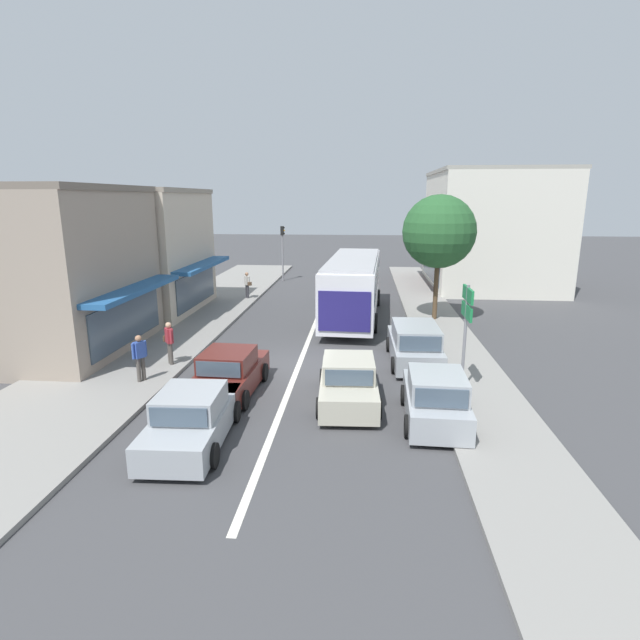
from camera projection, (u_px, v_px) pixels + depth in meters
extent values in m
plane|color=#3F3F42|center=(298.00, 366.00, 19.13)|extent=(140.00, 140.00, 0.00)
cube|color=silver|center=(309.00, 338.00, 23.00)|extent=(0.20, 28.00, 0.01)
cube|color=gray|center=(182.00, 323.00, 25.49)|extent=(5.20, 44.00, 0.14)
cube|color=gray|center=(440.00, 329.00, 24.40)|extent=(2.80, 44.00, 0.12)
cube|color=gray|center=(51.00, 274.00, 20.16)|extent=(6.06, 7.40, 6.54)
cube|color=#23568E|center=(135.00, 290.00, 20.01)|extent=(1.10, 6.81, 0.20)
cube|color=#425160|center=(128.00, 321.00, 20.35)|extent=(0.06, 5.92, 1.80)
cube|color=#6E6358|center=(39.00, 188.00, 19.36)|extent=(6.22, 7.40, 0.24)
cube|color=beige|center=(135.00, 254.00, 27.54)|extent=(6.72, 7.62, 6.53)
cube|color=#23568E|center=(203.00, 265.00, 27.36)|extent=(1.10, 7.01, 0.20)
cube|color=#425160|center=(197.00, 288.00, 27.70)|extent=(0.06, 6.10, 1.80)
cube|color=gray|center=(129.00, 191.00, 26.73)|extent=(6.88, 7.62, 0.24)
cube|color=silver|center=(491.00, 231.00, 35.75)|extent=(8.19, 10.75, 7.95)
cube|color=maroon|center=(426.00, 248.00, 36.44)|extent=(1.10, 9.89, 0.20)
cube|color=#425160|center=(431.00, 266.00, 36.71)|extent=(0.06, 8.60, 1.80)
cube|color=#A19D92|center=(496.00, 171.00, 34.78)|extent=(8.35, 10.75, 0.24)
cube|color=silver|center=(353.00, 285.00, 26.46)|extent=(3.02, 10.91, 2.70)
cube|color=#425160|center=(353.00, 278.00, 26.36)|extent=(3.03, 10.48, 0.90)
cube|color=navy|center=(344.00, 312.00, 21.28)|extent=(2.25, 0.17, 1.76)
cube|color=#A8A8AC|center=(354.00, 259.00, 26.12)|extent=(2.85, 10.04, 0.12)
cylinder|color=black|center=(336.00, 296.00, 30.15)|extent=(0.31, 0.97, 0.96)
cylinder|color=black|center=(378.00, 298.00, 29.82)|extent=(0.31, 0.97, 0.96)
cylinder|color=black|center=(323.00, 321.00, 24.07)|extent=(0.31, 0.97, 0.96)
cylinder|color=black|center=(375.00, 323.00, 23.74)|extent=(0.31, 0.97, 0.96)
cube|color=#9EA3A8|center=(193.00, 424.00, 13.09)|extent=(1.87, 4.26, 0.72)
cube|color=#9EA3A8|center=(190.00, 402.00, 12.84)|extent=(1.62, 1.85, 0.60)
cube|color=#425160|center=(200.00, 389.00, 13.73)|extent=(1.44, 0.11, 0.51)
cube|color=#425160|center=(178.00, 417.00, 11.94)|extent=(1.41, 0.11, 0.48)
cylinder|color=black|center=(177.00, 410.00, 14.40)|extent=(0.20, 0.63, 0.62)
cylinder|color=black|center=(236.00, 412.00, 14.32)|extent=(0.20, 0.63, 0.62)
cylinder|color=black|center=(142.00, 454.00, 11.96)|extent=(0.20, 0.63, 0.62)
cylinder|color=black|center=(213.00, 456.00, 11.87)|extent=(0.20, 0.63, 0.62)
cube|color=#561E19|center=(229.00, 378.00, 16.42)|extent=(1.90, 4.27, 0.72)
cube|color=#561E19|center=(228.00, 360.00, 16.16)|extent=(1.64, 1.87, 0.60)
cube|color=#425160|center=(236.00, 352.00, 17.05)|extent=(1.44, 0.12, 0.51)
cube|color=#425160|center=(218.00, 369.00, 15.28)|extent=(1.41, 0.12, 0.48)
cylinder|color=black|center=(217.00, 370.00, 17.79)|extent=(0.21, 0.63, 0.62)
cylinder|color=black|center=(264.00, 372.00, 17.57)|extent=(0.21, 0.63, 0.62)
cylinder|color=black|center=(190.00, 397.00, 15.36)|extent=(0.21, 0.63, 0.62)
cylinder|color=black|center=(244.00, 400.00, 15.14)|extent=(0.21, 0.63, 0.62)
cube|color=#B7B29E|center=(348.00, 386.00, 15.71)|extent=(1.89, 4.27, 0.72)
cube|color=#B7B29E|center=(349.00, 367.00, 15.45)|extent=(1.63, 1.86, 0.60)
cube|color=#425160|center=(348.00, 358.00, 16.35)|extent=(1.44, 0.12, 0.51)
cube|color=#425160|center=(349.00, 378.00, 14.56)|extent=(1.41, 0.12, 0.48)
cylinder|color=black|center=(323.00, 378.00, 17.02)|extent=(0.21, 0.63, 0.62)
cylinder|color=black|center=(373.00, 379.00, 16.94)|extent=(0.21, 0.63, 0.62)
cylinder|color=black|center=(319.00, 408.00, 14.57)|extent=(0.21, 0.63, 0.62)
cylinder|color=black|center=(378.00, 409.00, 14.50)|extent=(0.21, 0.63, 0.62)
cube|color=#9EA3A8|center=(435.00, 404.00, 14.34)|extent=(1.75, 3.75, 0.76)
cube|color=#9EA3A8|center=(437.00, 385.00, 13.88)|extent=(1.57, 1.94, 0.64)
cube|color=#425160|center=(434.00, 373.00, 14.82)|extent=(1.40, 0.10, 0.54)
cube|color=#425160|center=(442.00, 398.00, 12.95)|extent=(1.37, 0.10, 0.51)
cylinder|color=black|center=(404.00, 395.00, 15.55)|extent=(0.20, 0.63, 0.62)
cylinder|color=black|center=(458.00, 397.00, 15.37)|extent=(0.20, 0.63, 0.62)
cylinder|color=black|center=(408.00, 426.00, 13.41)|extent=(0.20, 0.63, 0.62)
cylinder|color=black|center=(470.00, 429.00, 13.23)|extent=(0.20, 0.63, 0.62)
cube|color=#9EA3A8|center=(414.00, 349.00, 19.52)|extent=(1.86, 4.54, 0.76)
cube|color=#9EA3A8|center=(416.00, 334.00, 19.01)|extent=(1.70, 2.64, 0.68)
cube|color=#425160|center=(412.00, 325.00, 20.28)|extent=(1.51, 0.09, 0.58)
cube|color=#425160|center=(420.00, 344.00, 17.73)|extent=(1.48, 0.09, 0.54)
cylinder|color=black|center=(389.00, 344.00, 20.93)|extent=(0.19, 0.62, 0.62)
cylinder|color=black|center=(431.00, 345.00, 20.82)|extent=(0.19, 0.62, 0.62)
cylinder|color=black|center=(394.00, 365.00, 18.31)|extent=(0.19, 0.62, 0.62)
cylinder|color=black|center=(442.00, 366.00, 18.20)|extent=(0.19, 0.62, 0.62)
cylinder|color=gray|center=(283.00, 254.00, 38.37)|extent=(0.12, 0.12, 4.20)
cube|color=black|center=(282.00, 231.00, 37.95)|extent=(0.24, 0.24, 0.68)
sphere|color=black|center=(284.00, 228.00, 37.89)|extent=(0.13, 0.13, 0.13)
sphere|color=orange|center=(284.00, 231.00, 37.94)|extent=(0.13, 0.13, 0.13)
sphere|color=black|center=(284.00, 233.00, 37.99)|extent=(0.13, 0.13, 0.13)
cylinder|color=gray|center=(465.00, 340.00, 16.21)|extent=(0.10, 0.10, 3.60)
cube|color=#19753D|center=(468.00, 294.00, 15.84)|extent=(0.08, 1.40, 0.44)
cube|color=white|center=(469.00, 294.00, 15.83)|extent=(0.01, 1.10, 0.10)
cube|color=#19753D|center=(467.00, 311.00, 15.97)|extent=(0.08, 1.40, 0.44)
cube|color=white|center=(468.00, 311.00, 15.96)|extent=(0.01, 1.10, 0.10)
cylinder|color=brown|center=(436.00, 290.00, 25.76)|extent=(0.24, 0.24, 3.35)
cylinder|color=brown|center=(437.00, 250.00, 25.75)|extent=(0.10, 1.03, 0.76)
cylinder|color=brown|center=(445.00, 247.00, 25.22)|extent=(0.79, 0.10, 1.05)
cylinder|color=brown|center=(439.00, 251.00, 24.88)|extent=(0.10, 0.90, 0.76)
cylinder|color=brown|center=(430.00, 246.00, 25.26)|extent=(0.86, 0.10, 1.23)
sphere|color=#26562B|center=(439.00, 232.00, 25.06)|extent=(3.68, 3.68, 3.68)
cylinder|color=#333338|center=(247.00, 291.00, 31.43)|extent=(0.14, 0.14, 0.84)
cylinder|color=#333338|center=(248.00, 292.00, 31.29)|extent=(0.14, 0.14, 0.84)
cube|color=beige|center=(247.00, 280.00, 31.20)|extent=(0.40, 0.42, 0.56)
sphere|color=#9E7051|center=(247.00, 274.00, 31.10)|extent=(0.22, 0.22, 0.22)
cylinder|color=beige|center=(245.00, 280.00, 31.38)|extent=(0.09, 0.09, 0.54)
cylinder|color=beige|center=(249.00, 281.00, 31.01)|extent=(0.09, 0.09, 0.54)
cube|color=brown|center=(250.00, 284.00, 31.01)|extent=(0.25, 0.23, 0.22)
cylinder|color=#4C4742|center=(171.00, 354.00, 18.80)|extent=(0.14, 0.14, 0.84)
cylinder|color=#4C4742|center=(170.00, 353.00, 18.95)|extent=(0.14, 0.14, 0.84)
cube|color=#A82D38|center=(169.00, 335.00, 18.71)|extent=(0.40, 0.42, 0.56)
sphere|color=tan|center=(168.00, 325.00, 18.61)|extent=(0.22, 0.22, 0.22)
cylinder|color=#A82D38|center=(171.00, 337.00, 18.51)|extent=(0.09, 0.09, 0.54)
cylinder|color=#A82D38|center=(167.00, 334.00, 18.90)|extent=(0.09, 0.09, 0.54)
cube|color=brown|center=(166.00, 338.00, 18.99)|extent=(0.25, 0.23, 0.22)
cylinder|color=#4C4742|center=(139.00, 370.00, 17.05)|extent=(0.14, 0.14, 0.84)
cylinder|color=#4C4742|center=(143.00, 369.00, 17.19)|extent=(0.14, 0.14, 0.84)
cube|color=#3351A8|center=(139.00, 350.00, 16.95)|extent=(0.38, 0.42, 0.56)
sphere|color=#9E7051|center=(138.00, 338.00, 16.85)|extent=(0.22, 0.22, 0.22)
cylinder|color=#3351A8|center=(133.00, 351.00, 16.76)|extent=(0.09, 0.09, 0.54)
cylinder|color=#3351A8|center=(145.00, 348.00, 17.13)|extent=(0.09, 0.09, 0.54)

